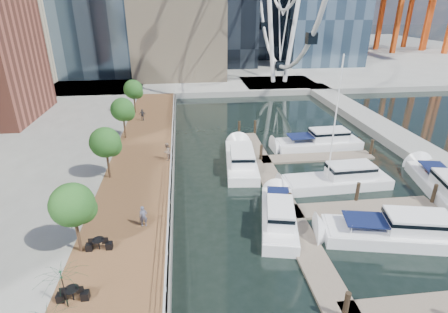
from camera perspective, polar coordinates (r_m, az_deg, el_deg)
name	(u,v)px	position (r m, az deg, el deg)	size (l,w,h in m)	color
ground	(277,295)	(21.25, 8.68, -21.49)	(520.00, 520.00, 0.00)	black
boardwalk	(140,176)	(32.98, -13.59, -3.09)	(6.00, 60.00, 1.00)	brown
seawall	(173,174)	(32.72, -8.38, -2.86)	(0.25, 60.00, 1.00)	#595954
land_far	(196,53)	(117.31, -4.68, 16.52)	(200.00, 114.00, 1.00)	gray
breakwater	(404,142)	(44.70, 27.26, 2.06)	(4.00, 60.00, 1.00)	gray
pier	(279,84)	(70.41, 8.91, 11.54)	(14.00, 12.00, 1.00)	gray
railing	(171,164)	(32.29, -8.66, -1.24)	(0.10, 60.00, 1.05)	white
floating_docks	(339,192)	(31.00, 18.33, -5.50)	(16.00, 34.00, 2.60)	#6D6051
street_trees	(105,142)	(30.99, -18.84, 2.18)	(2.60, 42.60, 4.60)	#3F2B1C
yacht_foreground	(395,240)	(27.47, 26.16, -12.17)	(2.89, 10.77, 2.15)	white
pedestrian_near	(143,216)	(24.64, -13.04, -9.49)	(0.55, 0.36, 1.50)	#4B4F64
pedestrian_mid	(167,152)	(34.16, -9.32, 0.80)	(0.85, 0.67, 1.76)	gray
pedestrian_far	(142,115)	(46.80, -13.17, 6.64)	(0.89, 0.37, 1.51)	#30333C
moored_yachts	(337,192)	(32.03, 17.95, -5.47)	(20.72, 33.61, 11.50)	silver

